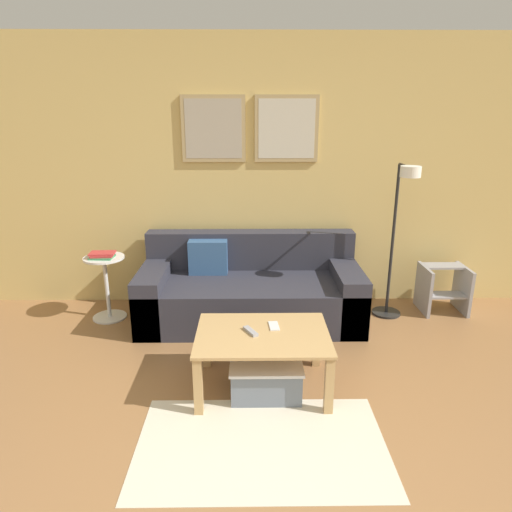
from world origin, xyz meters
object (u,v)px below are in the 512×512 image
Objects in this scene: storage_bin at (266,373)px; step_stool at (443,287)px; couch at (250,291)px; cell_phone at (274,326)px; floor_lamp at (399,229)px; book_stack at (102,255)px; remote_control at (251,331)px; coffee_table at (263,343)px; side_table at (106,282)px.

step_stool reaches higher than storage_bin.
couch reaches higher than cell_phone.
floor_lamp reaches higher than cell_phone.
cell_phone is (0.17, -1.05, 0.16)m from couch.
cell_phone is 0.31× the size of step_stool.
book_stack is (-2.65, 0.07, -0.25)m from floor_lamp.
remote_control is (1.34, -1.14, -0.20)m from book_stack.
cell_phone is (0.08, 0.10, 0.08)m from coffee_table.
couch is 4.45× the size of step_stool.
couch is 2.20× the size of coffee_table.
side_table is 4.01× the size of remote_control.
couch reaches higher than step_stool.
floor_lamp is at bearing -3.39° from couch.
remote_control reaches higher than storage_bin.
storage_bin is at bearing -143.18° from step_stool.
side_table is at bearing 140.59° from coffee_table.
side_table reaches higher than coffee_table.
storage_bin is at bearing -39.65° from side_table.
coffee_table is at bearing -85.68° from couch.
side_table is 1.84m from cell_phone.
side_table is 1.77m from remote_control.
storage_bin is 1.80m from floor_lamp.
book_stack is at bearing -179.69° from couch.
storage_bin is at bearing -52.06° from coffee_table.
storage_bin is (0.02, -0.03, -0.22)m from coffee_table.
book_stack is at bearing -177.42° from step_stool.
storage_bin is 3.50× the size of cell_phone.
couch is at bearing 61.56° from remote_control.
cell_phone reaches higher than coffee_table.
book_stack is 0.51× the size of step_stool.
book_stack is (-1.42, 1.15, 0.28)m from coffee_table.
coffee_table is (0.09, -1.15, 0.08)m from couch.
remote_control is (1.33, -1.15, 0.07)m from side_table.
coffee_table is 1.51× the size of side_table.
couch is 8.76× the size of book_stack.
remote_control is at bearing 159.41° from storage_bin.
step_stool is at bearing 35.92° from coffee_table.
cell_phone is at bearing -145.06° from step_stool.
remote_control is 1.07× the size of cell_phone.
storage_bin is 0.33m from cell_phone.
floor_lamp is 0.87m from step_stool.
cell_phone is at bearing 51.58° from coffee_table.
couch is at bearing -175.81° from step_stool.
couch reaches higher than storage_bin.
coffee_table is 1.83m from side_table.
cell_phone is at bearing -80.86° from couch.
cell_phone is (0.16, 0.09, -0.01)m from remote_control.
book_stack is at bearing 140.56° from cell_phone.
side_table is at bearing 110.48° from remote_control.
coffee_table is 1.85m from book_stack.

